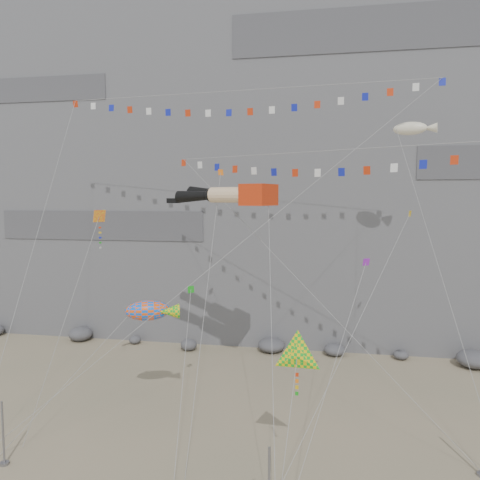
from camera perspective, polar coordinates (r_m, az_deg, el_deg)
The scene contains 15 objects.
ground at distance 31.12m, azimuth 0.07°, elevation -23.34°, with size 120.00×120.00×0.00m, color gray.
cliff at distance 59.98m, azimuth 5.65°, elevation 14.88°, with size 80.00×28.00×50.00m, color slate.
talus_boulders at distance 46.42m, azimuth 3.86°, elevation -12.72°, with size 60.00×3.00×1.20m, color #5A5A5E, non-canonical shape.
anchor_pole_left at distance 30.99m, azimuth -26.91°, elevation -20.27°, with size 0.12×0.12×3.66m, color slate.
legs_kite at distance 33.32m, azimuth -1.18°, elevation 5.50°, with size 10.03×17.56×20.77m.
flag_banner_upper at distance 38.35m, azimuth -0.11°, elevation 17.73°, with size 29.38×16.57×30.34m.
flag_banner_lower at distance 32.80m, azimuth 10.90°, elevation 10.62°, with size 23.91×12.11×20.96m.
harlequin_kite at distance 33.92m, azimuth -16.79°, elevation 2.72°, with size 3.07×7.38×15.11m.
fish_windsock at distance 32.16m, azimuth -11.20°, elevation -8.45°, with size 8.87×7.64×11.72m.
delta_kite at distance 24.50m, azimuth 6.98°, elevation -13.88°, with size 2.66×4.80×8.82m.
blimp_windsock at distance 38.65m, azimuth 20.03°, elevation 12.57°, with size 5.07×14.22×24.15m.
small_kite_a at distance 34.41m, azimuth -2.47°, elevation 7.37°, with size 1.23×12.47×20.49m.
small_kite_b at distance 31.72m, azimuth 15.01°, elevation -3.01°, with size 4.69×10.12×14.80m.
small_kite_c at distance 32.20m, azimuth -6.04°, elevation -6.38°, with size 2.71×11.47×13.97m.
small_kite_d at distance 36.03m, azimuth 19.65°, elevation 2.24°, with size 9.29×16.68×22.86m.
Camera 1 is at (4.81, -26.92, 14.85)m, focal length 35.00 mm.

